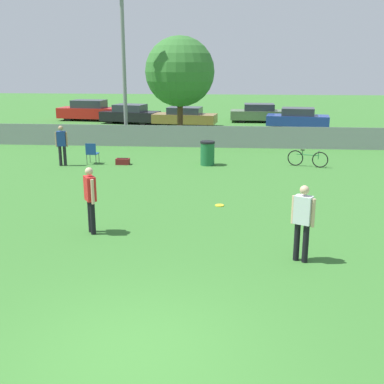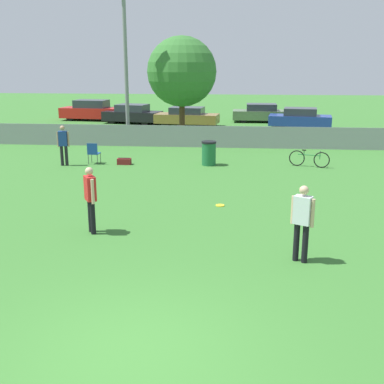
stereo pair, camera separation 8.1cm
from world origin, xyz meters
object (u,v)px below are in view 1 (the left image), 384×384
(player_thrower_red, at_px, (90,196))
(spectator_in_blue, at_px, (62,143))
(frisbee_disc, at_px, (220,205))
(player_receiver_white, at_px, (303,219))
(bicycle_sideline, at_px, (308,159))
(parked_car_blue, at_px, (298,118))
(parked_car_tan, at_px, (185,117))
(trash_bin, at_px, (207,153))
(parked_car_red, at_px, (89,111))
(parked_car_olive, at_px, (259,113))
(gear_bag_sideline, at_px, (123,161))
(parked_car_dark, at_px, (130,114))
(tree_near_pole, at_px, (180,72))
(light_pole, at_px, (123,52))
(folding_chair_sideline, at_px, (92,152))

(player_thrower_red, height_order, spectator_in_blue, player_thrower_red)
(spectator_in_blue, bearing_deg, frisbee_disc, 134.62)
(frisbee_disc, bearing_deg, player_thrower_red, -139.60)
(player_receiver_white, relative_size, spectator_in_blue, 1.02)
(bicycle_sideline, xyz_separation_m, parked_car_blue, (1.05, 12.02, 0.33))
(player_receiver_white, bearing_deg, parked_car_tan, 130.66)
(player_thrower_red, bearing_deg, parked_car_blue, 127.06)
(trash_bin, bearing_deg, player_receiver_white, -75.47)
(parked_car_red, height_order, parked_car_olive, parked_car_red)
(player_thrower_red, bearing_deg, bicycle_sideline, 110.02)
(bicycle_sideline, xyz_separation_m, gear_bag_sideline, (-7.75, -0.23, -0.21))
(parked_car_blue, bearing_deg, player_thrower_red, -102.53)
(spectator_in_blue, bearing_deg, parked_car_dark, -96.31)
(parked_car_tan, bearing_deg, parked_car_red, 167.24)
(tree_near_pole, distance_m, parked_car_dark, 8.42)
(tree_near_pole, relative_size, gear_bag_sideline, 9.93)
(parked_car_red, distance_m, parked_car_olive, 12.53)
(player_thrower_red, bearing_deg, light_pole, 156.40)
(gear_bag_sideline, height_order, parked_car_tan, parked_car_tan)
(frisbee_disc, distance_m, trash_bin, 5.99)
(folding_chair_sideline, bearing_deg, light_pole, -88.94)
(parked_car_blue, bearing_deg, parked_car_olive, 131.95)
(spectator_in_blue, bearing_deg, parked_car_tan, -113.01)
(player_thrower_red, relative_size, parked_car_blue, 0.41)
(tree_near_pole, height_order, folding_chair_sideline, tree_near_pole)
(trash_bin, distance_m, parked_car_olive, 15.77)
(gear_bag_sideline, xyz_separation_m, parked_car_dark, (-2.68, 14.13, 0.52))
(parked_car_olive, distance_m, parked_car_blue, 4.17)
(parked_car_dark, bearing_deg, parked_car_tan, -5.56)
(player_thrower_red, relative_size, player_receiver_white, 1.00)
(frisbee_disc, distance_m, parked_car_blue, 18.56)
(trash_bin, bearing_deg, parked_car_dark, 114.21)
(parked_car_tan, bearing_deg, player_receiver_white, -71.03)
(player_thrower_red, xyz_separation_m, frisbee_disc, (3.15, 2.68, -0.96))
(spectator_in_blue, distance_m, parked_car_dark, 14.60)
(parked_car_tan, distance_m, parked_car_blue, 7.49)
(player_thrower_red, distance_m, parked_car_blue, 22.05)
(gear_bag_sideline, bearing_deg, frisbee_disc, -53.25)
(folding_chair_sideline, bearing_deg, parked_car_red, -70.04)
(spectator_in_blue, distance_m, parked_car_red, 16.45)
(frisbee_disc, height_order, parked_car_dark, parked_car_dark)
(gear_bag_sideline, xyz_separation_m, parked_car_olive, (6.46, 15.70, 0.51))
(spectator_in_blue, relative_size, parked_car_dark, 0.39)
(bicycle_sideline, bearing_deg, light_pole, 165.22)
(light_pole, distance_m, parked_car_blue, 12.52)
(light_pole, bearing_deg, spectator_in_blue, -102.04)
(parked_car_dark, xyz_separation_m, parked_car_tan, (4.02, -1.20, -0.01))
(player_thrower_red, height_order, trash_bin, player_thrower_red)
(frisbee_disc, bearing_deg, tree_near_pole, 101.35)
(trash_bin, bearing_deg, tree_near_pole, 104.96)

